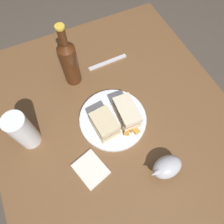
{
  "coord_description": "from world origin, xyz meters",
  "views": [
    {
      "loc": [
        0.34,
        -0.15,
        1.46
      ],
      "look_at": [
        0.02,
        -0.0,
        0.75
      ],
      "focal_mm": 33.51,
      "sensor_mm": 36.0,
      "label": 1
    }
  ],
  "objects_px": {
    "napkin": "(91,169)",
    "cider_bottle": "(69,62)",
    "plate": "(113,119)",
    "pint_glass": "(24,132)",
    "sandwich_half_left": "(105,124)",
    "gravy_boat": "(167,167)",
    "sandwich_half_right": "(127,113)",
    "fork": "(108,62)"
  },
  "relations": [
    {
      "from": "sandwich_half_left",
      "to": "cider_bottle",
      "type": "bearing_deg",
      "value": -174.43
    },
    {
      "from": "sandwich_half_left",
      "to": "gravy_boat",
      "type": "relative_size",
      "value": 0.92
    },
    {
      "from": "sandwich_half_right",
      "to": "fork",
      "type": "relative_size",
      "value": 0.67
    },
    {
      "from": "gravy_boat",
      "to": "pint_glass",
      "type": "bearing_deg",
      "value": -127.79
    },
    {
      "from": "plate",
      "to": "sandwich_half_left",
      "type": "relative_size",
      "value": 2.38
    },
    {
      "from": "sandwich_half_right",
      "to": "fork",
      "type": "height_order",
      "value": "sandwich_half_right"
    },
    {
      "from": "sandwich_half_left",
      "to": "sandwich_half_right",
      "type": "relative_size",
      "value": 0.88
    },
    {
      "from": "sandwich_half_left",
      "to": "gravy_boat",
      "type": "height_order",
      "value": "sandwich_half_left"
    },
    {
      "from": "sandwich_half_left",
      "to": "gravy_boat",
      "type": "xyz_separation_m",
      "value": [
        0.22,
        0.12,
        -0.01
      ]
    },
    {
      "from": "napkin",
      "to": "plate",
      "type": "bearing_deg",
      "value": 133.01
    },
    {
      "from": "pint_glass",
      "to": "fork",
      "type": "height_order",
      "value": "pint_glass"
    },
    {
      "from": "sandwich_half_left",
      "to": "sandwich_half_right",
      "type": "bearing_deg",
      "value": 95.66
    },
    {
      "from": "plate",
      "to": "sandwich_half_right",
      "type": "height_order",
      "value": "sandwich_half_right"
    },
    {
      "from": "plate",
      "to": "fork",
      "type": "height_order",
      "value": "plate"
    },
    {
      "from": "sandwich_half_right",
      "to": "napkin",
      "type": "bearing_deg",
      "value": -57.94
    },
    {
      "from": "plate",
      "to": "cider_bottle",
      "type": "relative_size",
      "value": 0.91
    },
    {
      "from": "napkin",
      "to": "fork",
      "type": "distance_m",
      "value": 0.47
    },
    {
      "from": "plate",
      "to": "fork",
      "type": "relative_size",
      "value": 1.41
    },
    {
      "from": "gravy_boat",
      "to": "fork",
      "type": "height_order",
      "value": "gravy_boat"
    },
    {
      "from": "pint_glass",
      "to": "cider_bottle",
      "type": "bearing_deg",
      "value": 128.62
    },
    {
      "from": "plate",
      "to": "napkin",
      "type": "height_order",
      "value": "plate"
    },
    {
      "from": "napkin",
      "to": "cider_bottle",
      "type": "bearing_deg",
      "value": 168.41
    },
    {
      "from": "gravy_boat",
      "to": "sandwich_half_left",
      "type": "bearing_deg",
      "value": -150.59
    },
    {
      "from": "sandwich_half_left",
      "to": "fork",
      "type": "relative_size",
      "value": 0.59
    },
    {
      "from": "fork",
      "to": "sandwich_half_left",
      "type": "bearing_deg",
      "value": -117.63
    },
    {
      "from": "plate",
      "to": "napkin",
      "type": "xyz_separation_m",
      "value": [
        0.14,
        -0.15,
        -0.0
      ]
    },
    {
      "from": "plate",
      "to": "sandwich_half_right",
      "type": "xyz_separation_m",
      "value": [
        0.02,
        0.05,
        0.04
      ]
    },
    {
      "from": "sandwich_half_right",
      "to": "plate",
      "type": "bearing_deg",
      "value": -107.79
    },
    {
      "from": "plate",
      "to": "fork",
      "type": "bearing_deg",
      "value": 159.88
    },
    {
      "from": "napkin",
      "to": "fork",
      "type": "xyz_separation_m",
      "value": [
        -0.4,
        0.24,
        -0.0
      ]
    },
    {
      "from": "pint_glass",
      "to": "cider_bottle",
      "type": "relative_size",
      "value": 0.61
    },
    {
      "from": "plate",
      "to": "napkin",
      "type": "distance_m",
      "value": 0.2
    },
    {
      "from": "sandwich_half_left",
      "to": "plate",
      "type": "bearing_deg",
      "value": 119.1
    },
    {
      "from": "pint_glass",
      "to": "napkin",
      "type": "relative_size",
      "value": 1.53
    },
    {
      "from": "sandwich_half_right",
      "to": "pint_glass",
      "type": "bearing_deg",
      "value": -101.13
    },
    {
      "from": "sandwich_half_right",
      "to": "gravy_boat",
      "type": "relative_size",
      "value": 1.04
    },
    {
      "from": "pint_glass",
      "to": "cider_bottle",
      "type": "distance_m",
      "value": 0.3
    },
    {
      "from": "plate",
      "to": "sandwich_half_left",
      "type": "xyz_separation_m",
      "value": [
        0.02,
        -0.04,
        0.04
      ]
    },
    {
      "from": "gravy_boat",
      "to": "napkin",
      "type": "xyz_separation_m",
      "value": [
        -0.11,
        -0.23,
        -0.04
      ]
    },
    {
      "from": "fork",
      "to": "gravy_boat",
      "type": "bearing_deg",
      "value": -93.44
    },
    {
      "from": "cider_bottle",
      "to": "sandwich_half_right",
      "type": "bearing_deg",
      "value": 24.6
    },
    {
      "from": "gravy_boat",
      "to": "cider_bottle",
      "type": "height_order",
      "value": "cider_bottle"
    }
  ]
}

